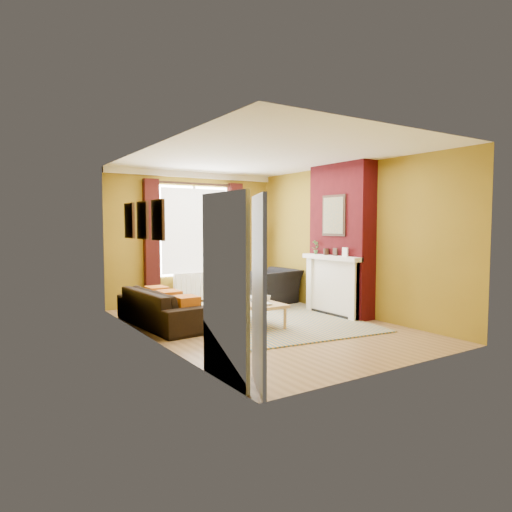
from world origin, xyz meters
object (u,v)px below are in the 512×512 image
object	(u,v)px
wicker_stool	(235,290)
floor_lamp	(262,239)
sofa	(163,307)
coffee_table	(253,304)
armchair	(269,287)

from	to	relation	value
wicker_stool	floor_lamp	size ratio (longest dim) A/B	0.29
sofa	coffee_table	size ratio (longest dim) A/B	1.70
sofa	armchair	xyz separation A→B (m)	(2.62, 0.70, 0.06)
coffee_table	wicker_stool	world-z (taller)	wicker_stool
sofa	coffee_table	world-z (taller)	sofa
wicker_stool	sofa	bearing A→B (deg)	-146.61
floor_lamp	coffee_table	bearing A→B (deg)	-126.47
sofa	floor_lamp	xyz separation A→B (m)	(2.97, 1.48, 1.04)
coffee_table	floor_lamp	distance (m)	3.04
armchair	coffee_table	size ratio (longest dim) A/B	0.92
sofa	wicker_stool	world-z (taller)	sofa
sofa	wicker_stool	size ratio (longest dim) A/B	4.29
armchair	coffee_table	distance (m)	2.05
sofa	wicker_stool	xyz separation A→B (m)	(2.25, 1.48, -0.06)
armchair	floor_lamp	xyz separation A→B (m)	(0.35, 0.78, 0.98)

